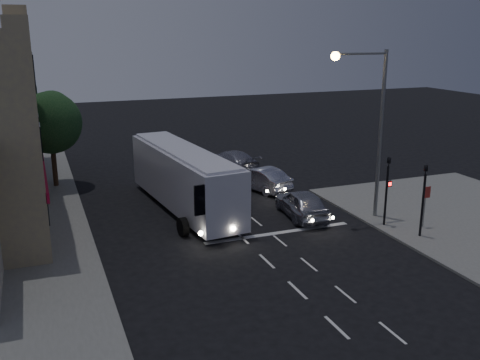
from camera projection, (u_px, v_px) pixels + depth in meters
name	position (u px, v px, depth m)	size (l,w,h in m)	color
ground	(258.00, 253.00, 24.97)	(120.00, 120.00, 0.00)	black
road_markings	(256.00, 226.00, 28.39)	(8.00, 30.55, 0.01)	silver
tour_bus	(184.00, 177.00, 30.64)	(3.66, 11.94, 3.60)	silver
car_suv	(302.00, 203.00, 29.66)	(1.85, 4.59, 1.56)	#989AA8
car_sedan_a	(260.00, 178.00, 34.79)	(1.60, 4.60, 1.52)	silver
car_sedan_b	(231.00, 161.00, 39.39)	(2.19, 5.38, 1.56)	gray
traffic_signal_main	(387.00, 183.00, 27.68)	(0.25, 0.35, 4.10)	black
traffic_signal_side	(424.00, 192.00, 26.15)	(0.18, 0.15, 4.10)	black
regulatory_sign	(426.00, 200.00, 27.58)	(0.45, 0.12, 2.20)	slate
streetlight	(371.00, 116.00, 27.98)	(3.32, 0.44, 9.00)	slate
street_tree	(50.00, 120.00, 34.38)	(4.00, 4.00, 6.20)	black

